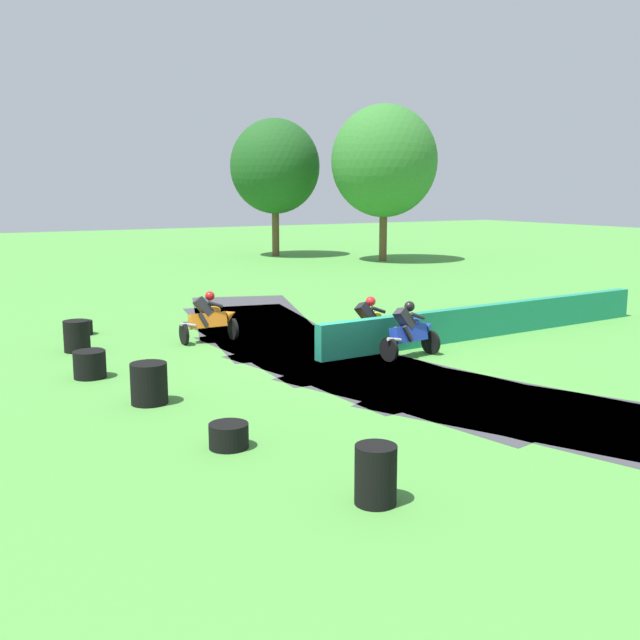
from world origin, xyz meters
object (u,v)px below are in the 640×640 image
(traffic_cone, at_px, (493,328))
(motorcycle_lead_orange, at_px, (210,318))
(tire_stack_extra_b, at_px, (376,475))
(tire_stack_mid_a, at_px, (77,336))
(motorcycle_chase_yellow, at_px, (372,324))
(tire_stack_extra_a, at_px, (229,436))
(tire_stack_far, at_px, (149,383))
(tire_stack_near, at_px, (82,328))
(tire_stack_mid_b, at_px, (90,364))
(motorcycle_trailing_blue, at_px, (411,331))

(traffic_cone, bearing_deg, motorcycle_lead_orange, 155.63)
(motorcycle_lead_orange, relative_size, tire_stack_extra_b, 2.11)
(tire_stack_mid_a, relative_size, tire_stack_extra_b, 1.00)
(motorcycle_chase_yellow, height_order, traffic_cone, motorcycle_chase_yellow)
(tire_stack_mid_a, xyz_separation_m, tire_stack_extra_a, (0.50, -8.56, -0.20))
(tire_stack_far, bearing_deg, motorcycle_lead_orange, 56.82)
(motorcycle_chase_yellow, xyz_separation_m, tire_stack_near, (-6.09, 5.70, -0.44))
(motorcycle_lead_orange, xyz_separation_m, tire_stack_near, (-2.82, 2.70, -0.44))
(tire_stack_mid_b, xyz_separation_m, tire_stack_far, (0.52, -2.60, 0.10))
(motorcycle_trailing_blue, height_order, tire_stack_near, motorcycle_trailing_blue)
(tire_stack_mid_a, height_order, tire_stack_mid_b, tire_stack_mid_a)
(motorcycle_chase_yellow, bearing_deg, motorcycle_trailing_blue, -76.72)
(tire_stack_mid_a, height_order, tire_stack_extra_a, tire_stack_mid_a)
(motorcycle_lead_orange, bearing_deg, tire_stack_far, -123.18)
(motorcycle_lead_orange, relative_size, tire_stack_far, 2.11)
(motorcycle_lead_orange, height_order, tire_stack_mid_a, motorcycle_lead_orange)
(motorcycle_trailing_blue, bearing_deg, tire_stack_near, 132.57)
(motorcycle_trailing_blue, bearing_deg, tire_stack_mid_b, 165.81)
(motorcycle_chase_yellow, xyz_separation_m, tire_stack_far, (-6.54, -1.99, -0.24))
(tire_stack_mid_b, height_order, tire_stack_far, tire_stack_far)
(tire_stack_near, distance_m, tire_stack_mid_b, 5.18)
(traffic_cone, bearing_deg, motorcycle_chase_yellow, 176.12)
(motorcycle_chase_yellow, height_order, motorcycle_trailing_blue, motorcycle_trailing_blue)
(motorcycle_trailing_blue, bearing_deg, tire_stack_extra_a, -149.55)
(motorcycle_chase_yellow, xyz_separation_m, tire_stack_mid_b, (-7.06, 0.61, -0.34))
(tire_stack_extra_a, height_order, traffic_cone, traffic_cone)
(tire_stack_mid_b, height_order, traffic_cone, tire_stack_mid_b)
(tire_stack_mid_a, bearing_deg, traffic_cone, -19.45)
(tire_stack_mid_a, height_order, tire_stack_extra_b, same)
(tire_stack_near, xyz_separation_m, tire_stack_far, (-0.45, -7.69, 0.20))
(tire_stack_mid_b, distance_m, traffic_cone, 11.05)
(tire_stack_mid_a, bearing_deg, tire_stack_extra_a, -86.63)
(tire_stack_mid_a, bearing_deg, tire_stack_mid_b, -97.03)
(motorcycle_trailing_blue, height_order, tire_stack_far, motorcycle_trailing_blue)
(motorcycle_chase_yellow, bearing_deg, tire_stack_near, 136.88)
(tire_stack_far, bearing_deg, motorcycle_trailing_blue, 6.18)
(tire_stack_far, distance_m, tire_stack_extra_b, 6.14)
(motorcycle_lead_orange, height_order, tire_stack_mid_b, motorcycle_lead_orange)
(motorcycle_trailing_blue, bearing_deg, motorcycle_lead_orange, 130.00)
(motorcycle_lead_orange, relative_size, tire_stack_extra_a, 2.64)
(tire_stack_mid_b, bearing_deg, motorcycle_lead_orange, 32.28)
(tire_stack_mid_a, height_order, traffic_cone, tire_stack_mid_a)
(tire_stack_far, bearing_deg, tire_stack_extra_b, -79.14)
(tire_stack_extra_b, bearing_deg, motorcycle_lead_orange, 79.19)
(motorcycle_trailing_blue, distance_m, tire_stack_mid_a, 8.46)
(motorcycle_trailing_blue, distance_m, tire_stack_far, 6.87)
(tire_stack_extra_b, relative_size, traffic_cone, 1.82)
(tire_stack_mid_a, relative_size, tire_stack_extra_a, 1.25)
(tire_stack_mid_b, xyz_separation_m, traffic_cone, (11.01, -0.88, -0.08))
(tire_stack_near, bearing_deg, traffic_cone, -30.73)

